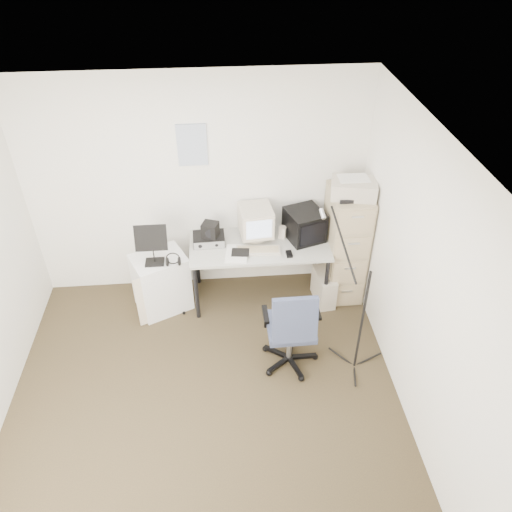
{
  "coord_description": "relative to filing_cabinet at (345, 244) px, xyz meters",
  "views": [
    {
      "loc": [
        0.22,
        -2.91,
        3.85
      ],
      "look_at": [
        0.55,
        0.95,
        0.95
      ],
      "focal_mm": 35.0,
      "sensor_mm": 36.0,
      "label": 1
    }
  ],
  "objects": [
    {
      "name": "crt_monitor",
      "position": [
        -0.98,
        0.1,
        0.27
      ],
      "size": [
        0.38,
        0.39,
        0.38
      ],
      "primitive_type": "cube",
      "rotation": [
        0.0,
        0.0,
        0.1
      ],
      "color": "silver",
      "rests_on": "desk"
    },
    {
      "name": "desk_speaker",
      "position": [
        -0.69,
        0.08,
        0.15
      ],
      "size": [
        0.1,
        0.1,
        0.14
      ],
      "primitive_type": "cube",
      "rotation": [
        0.0,
        0.0,
        -0.41
      ],
      "color": "beige",
      "rests_on": "desk"
    },
    {
      "name": "ceiling",
      "position": [
        -1.58,
        -1.48,
        1.85
      ],
      "size": [
        3.6,
        3.6,
        0.01
      ],
      "primitive_type": "cube",
      "color": "white",
      "rests_on": "ground"
    },
    {
      "name": "printer",
      "position": [
        0.0,
        -0.07,
        0.74
      ],
      "size": [
        0.5,
        0.4,
        0.17
      ],
      "primitive_type": "cube",
      "rotation": [
        0.0,
        0.0,
        -0.22
      ],
      "color": "silver",
      "rests_on": "filing_cabinet"
    },
    {
      "name": "headphones",
      "position": [
        -1.86,
        -0.24,
        0.08
      ],
      "size": [
        0.19,
        0.19,
        0.03
      ],
      "primitive_type": "torus",
      "rotation": [
        0.0,
        0.0,
        0.19
      ],
      "color": "black",
      "rests_on": "side_cart"
    },
    {
      "name": "wall_right",
      "position": [
        0.22,
        -1.48,
        0.6
      ],
      "size": [
        0.02,
        3.6,
        2.5
      ],
      "primitive_type": "cube",
      "color": "white",
      "rests_on": "ground"
    },
    {
      "name": "office_chair",
      "position": [
        -0.75,
        -1.05,
        -0.15
      ],
      "size": [
        0.58,
        0.58,
        1.0
      ],
      "primitive_type": "cube",
      "rotation": [
        0.0,
        0.0,
        0.01
      ],
      "color": "#47527B",
      "rests_on": "floor"
    },
    {
      "name": "papers",
      "position": [
        -1.21,
        -0.19,
        0.09
      ],
      "size": [
        0.26,
        0.33,
        0.02
      ],
      "primitive_type": "cube",
      "rotation": [
        0.0,
        0.0,
        -0.12
      ],
      "color": "white",
      "rests_on": "desk"
    },
    {
      "name": "music_stand",
      "position": [
        -2.06,
        -0.19,
        0.26
      ],
      "size": [
        0.34,
        0.2,
        0.48
      ],
      "primitive_type": "cube",
      "rotation": [
        0.0,
        0.0,
        0.07
      ],
      "color": "black",
      "rests_on": "side_cart"
    },
    {
      "name": "filing_cabinet",
      "position": [
        0.0,
        0.0,
        0.0
      ],
      "size": [
        0.4,
        0.6,
        1.3
      ],
      "primitive_type": "cube",
      "color": "tan",
      "rests_on": "floor"
    },
    {
      "name": "pc_tower",
      "position": [
        -0.23,
        -0.17,
        -0.46
      ],
      "size": [
        0.22,
        0.42,
        0.37
      ],
      "primitive_type": "cube",
      "rotation": [
        0.0,
        0.0,
        0.11
      ],
      "color": "silver",
      "rests_on": "floor"
    },
    {
      "name": "radio_speaker",
      "position": [
        -1.47,
        0.03,
        0.26
      ],
      "size": [
        0.2,
        0.2,
        0.16
      ],
      "primitive_type": "cube",
      "rotation": [
        0.0,
        0.0,
        -0.35
      ],
      "color": "black",
      "rests_on": "radio_receiver"
    },
    {
      "name": "floor",
      "position": [
        -1.58,
        -1.48,
        -0.66
      ],
      "size": [
        3.6,
        3.6,
        0.01
      ],
      "primitive_type": "cube",
      "color": "#332B1F",
      "rests_on": "ground"
    },
    {
      "name": "radio_receiver",
      "position": [
        -1.49,
        0.05,
        0.13
      ],
      "size": [
        0.34,
        0.25,
        0.1
      ],
      "primitive_type": "cube",
      "rotation": [
        0.0,
        0.0,
        0.03
      ],
      "color": "black",
      "rests_on": "desk"
    },
    {
      "name": "desk",
      "position": [
        -0.95,
        -0.03,
        -0.29
      ],
      "size": [
        1.5,
        0.7,
        0.73
      ],
      "primitive_type": "cube",
      "color": "#B6B6B6",
      "rests_on": "floor"
    },
    {
      "name": "mic_stand",
      "position": [
        -0.1,
        -1.16,
        0.13
      ],
      "size": [
        0.03,
        0.03,
        1.57
      ],
      "primitive_type": "cylinder",
      "rotation": [
        0.0,
        0.0,
        1.74
      ],
      "color": "black",
      "rests_on": "floor"
    },
    {
      "name": "keyboard",
      "position": [
        -0.97,
        -0.16,
        0.09
      ],
      "size": [
        0.47,
        0.19,
        0.03
      ],
      "primitive_type": "cube",
      "rotation": [
        0.0,
        0.0,
        -0.06
      ],
      "color": "silver",
      "rests_on": "desk"
    },
    {
      "name": "wall_back",
      "position": [
        -1.58,
        0.32,
        0.6
      ],
      "size": [
        3.6,
        0.02,
        2.5
      ],
      "primitive_type": "cube",
      "color": "white",
      "rests_on": "ground"
    },
    {
      "name": "crt_tv",
      "position": [
        -0.45,
        0.06,
        0.25
      ],
      "size": [
        0.47,
        0.48,
        0.33
      ],
      "primitive_type": "cube",
      "rotation": [
        0.0,
        0.0,
        0.32
      ],
      "color": "black",
      "rests_on": "desk"
    },
    {
      "name": "side_cart",
      "position": [
        -2.04,
        -0.11,
        -0.31
      ],
      "size": [
        0.68,
        0.63,
        0.68
      ],
      "primitive_type": "cube",
      "rotation": [
        0.0,
        0.0,
        0.44
      ],
      "color": "white",
      "rests_on": "floor"
    },
    {
      "name": "mouse",
      "position": [
        -0.66,
        -0.25,
        0.1
      ],
      "size": [
        0.07,
        0.11,
        0.03
      ],
      "primitive_type": "cube",
      "rotation": [
        0.0,
        0.0,
        0.05
      ],
      "color": "black",
      "rests_on": "desk"
    },
    {
      "name": "wall_calendar",
      "position": [
        -1.6,
        0.31,
        1.1
      ],
      "size": [
        0.3,
        0.02,
        0.44
      ],
      "primitive_type": "cube",
      "color": "white",
      "rests_on": "wall_back"
    }
  ]
}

